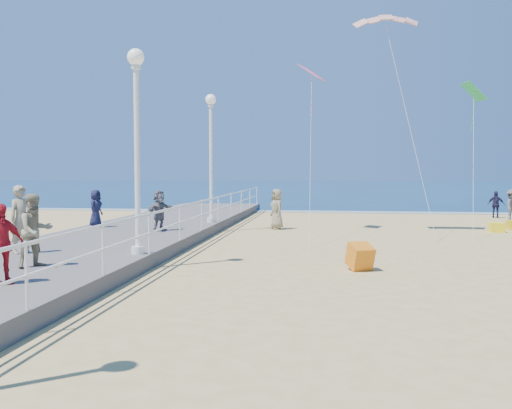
# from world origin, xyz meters

# --- Properties ---
(ground) EXTENTS (160.00, 160.00, 0.00)m
(ground) POSITION_xyz_m (0.00, 0.00, 0.00)
(ground) COLOR tan
(ground) RESTS_ON ground
(ocean) EXTENTS (160.00, 90.00, 0.05)m
(ocean) POSITION_xyz_m (0.00, 65.00, 0.01)
(ocean) COLOR #0D2F50
(ocean) RESTS_ON ground
(surf_line) EXTENTS (160.00, 1.20, 0.04)m
(surf_line) POSITION_xyz_m (0.00, 20.50, 0.03)
(surf_line) COLOR silver
(surf_line) RESTS_ON ground
(boardwalk) EXTENTS (5.00, 44.00, 0.40)m
(boardwalk) POSITION_xyz_m (-7.50, 0.00, 0.20)
(boardwalk) COLOR slate
(boardwalk) RESTS_ON ground
(railing) EXTENTS (0.05, 42.00, 0.55)m
(railing) POSITION_xyz_m (-5.05, 0.00, 1.25)
(railing) COLOR white
(railing) RESTS_ON boardwalk
(lamp_post_mid) EXTENTS (0.44, 0.44, 5.32)m
(lamp_post_mid) POSITION_xyz_m (-5.35, 0.00, 3.66)
(lamp_post_mid) COLOR white
(lamp_post_mid) RESTS_ON boardwalk
(lamp_post_far) EXTENTS (0.44, 0.44, 5.32)m
(lamp_post_far) POSITION_xyz_m (-5.35, 9.00, 3.66)
(lamp_post_far) COLOR white
(lamp_post_far) RESTS_ON boardwalk
(spectator_1) EXTENTS (0.98, 1.03, 1.67)m
(spectator_1) POSITION_xyz_m (-6.98, -2.24, 1.24)
(spectator_1) COLOR gray
(spectator_1) RESTS_ON boardwalk
(spectator_3) EXTENTS (0.84, 0.97, 1.57)m
(spectator_3) POSITION_xyz_m (-6.63, -4.18, 1.18)
(spectator_3) COLOR red
(spectator_3) RESTS_ON boardwalk
(spectator_4) EXTENTS (0.52, 0.74, 1.44)m
(spectator_4) POSITION_xyz_m (-9.29, 6.39, 1.12)
(spectator_4) COLOR #181A36
(spectator_4) RESTS_ON boardwalk
(spectator_5) EXTENTS (0.97, 1.42, 1.47)m
(spectator_5) POSITION_xyz_m (-6.50, 5.52, 1.14)
(spectator_5) COLOR slate
(spectator_5) RESTS_ON boardwalk
(spectator_6) EXTENTS (0.70, 0.78, 1.80)m
(spectator_6) POSITION_xyz_m (-8.42, -0.33, 1.30)
(spectator_6) COLOR #9A8B6A
(spectator_6) RESTS_ON boardwalk
(beach_walker_a) EXTENTS (1.01, 1.21, 1.63)m
(beach_walker_a) POSITION_xyz_m (8.54, 15.58, 0.81)
(beach_walker_a) COLOR #515055
(beach_walker_a) RESTS_ON ground
(beach_walker_b) EXTENTS (0.91, 0.56, 1.44)m
(beach_walker_b) POSITION_xyz_m (8.37, 17.70, 0.72)
(beach_walker_b) COLOR #1E1B3B
(beach_walker_b) RESTS_ON ground
(beach_walker_c) EXTENTS (0.89, 1.02, 1.76)m
(beach_walker_c) POSITION_xyz_m (-2.72, 10.35, 0.88)
(beach_walker_c) COLOR gray
(beach_walker_c) RESTS_ON ground
(box_kite) EXTENTS (0.80, 0.87, 0.74)m
(box_kite) POSITION_xyz_m (0.42, 0.56, 0.30)
(box_kite) COLOR #D9410C
(box_kite) RESTS_ON ground
(beach_chair_left) EXTENTS (0.55, 0.55, 0.40)m
(beach_chair_left) POSITION_xyz_m (6.45, 10.40, 0.20)
(beach_chair_left) COLOR yellow
(beach_chair_left) RESTS_ON ground
(kite_parafoil) EXTENTS (2.56, 0.94, 0.65)m
(kite_parafoil) POSITION_xyz_m (1.71, 9.14, 8.62)
(kite_parafoil) COLOR #D84319
(kite_diamond_pink) EXTENTS (1.22, 1.34, 0.65)m
(kite_diamond_pink) POSITION_xyz_m (-1.23, 9.83, 6.63)
(kite_diamond_pink) COLOR #F25983
(kite_diamond_green) EXTENTS (0.98, 1.23, 0.79)m
(kite_diamond_green) POSITION_xyz_m (5.81, 12.17, 6.04)
(kite_diamond_green) COLOR green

